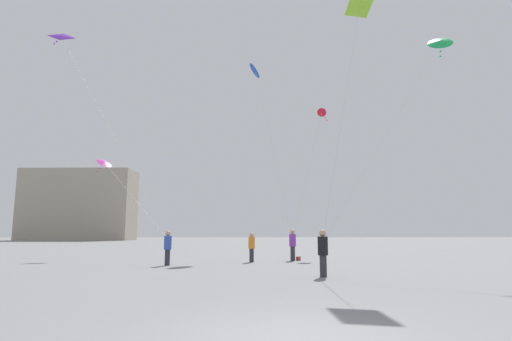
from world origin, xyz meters
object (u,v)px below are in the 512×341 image
object	(u,v)px
kite_cobalt_diamond	(256,71)
kite_magenta_diamond	(105,163)
kite_lime_delta	(360,9)
handbag_beside_flyer	(298,259)
person_in_blue	(168,246)
building_left_hall	(79,205)
person_in_black	(323,251)
kite_emerald_diamond	(440,43)
person_in_orange	(252,246)
kite_violet_delta	(64,41)
person_in_purple	(293,244)
kite_crimson_diamond	(321,115)

from	to	relation	value
kite_cobalt_diamond	kite_magenta_diamond	distance (m)	14.05
kite_lime_delta	handbag_beside_flyer	world-z (taller)	kite_lime_delta
person_in_blue	kite_magenta_diamond	size ratio (longest dim) A/B	0.23
building_left_hall	person_in_black	bearing A→B (deg)	-63.83
person_in_blue	kite_cobalt_diamond	world-z (taller)	kite_cobalt_diamond
kite_cobalt_diamond	handbag_beside_flyer	size ratio (longest dim) A/B	44.50
kite_lime_delta	person_in_blue	bearing A→B (deg)	163.46
kite_emerald_diamond	kite_magenta_diamond	world-z (taller)	kite_emerald_diamond
person_in_orange	building_left_hall	distance (m)	81.11
person_in_orange	handbag_beside_flyer	xyz separation A→B (m)	(2.85, 1.23, -0.79)
kite_cobalt_diamond	kite_violet_delta	world-z (taller)	kite_cobalt_diamond
person_in_purple	kite_magenta_diamond	xyz separation A→B (m)	(-12.49, 3.50, 5.40)
person_in_blue	kite_emerald_diamond	distance (m)	17.73
kite_violet_delta	kite_crimson_diamond	bearing A→B (deg)	21.51
person_in_black	kite_cobalt_diamond	world-z (taller)	kite_cobalt_diamond
kite_lime_delta	kite_magenta_diamond	xyz separation A→B (m)	(-15.16, 9.70, -6.25)
kite_lime_delta	building_left_hall	xyz separation A→B (m)	(-42.05, 76.99, -4.76)
kite_crimson_diamond	kite_cobalt_diamond	size ratio (longest dim) A/B	0.72
kite_violet_delta	handbag_beside_flyer	xyz separation A→B (m)	(14.62, 0.22, -13.39)
kite_violet_delta	building_left_hall	distance (m)	75.42
person_in_orange	kite_crimson_diamond	world-z (taller)	kite_crimson_diamond
person_in_blue	kite_lime_delta	world-z (taller)	kite_lime_delta
person_in_purple	kite_emerald_diamond	size ratio (longest dim) A/B	0.17
kite_magenta_diamond	building_left_hall	world-z (taller)	building_left_hall
person_in_orange	person_in_black	size ratio (longest dim) A/B	0.94
person_in_orange	kite_cobalt_diamond	xyz separation A→B (m)	(0.58, 8.49, 13.92)
kite_crimson_diamond	building_left_hall	size ratio (longest dim) A/B	0.42
person_in_purple	kite_lime_delta	size ratio (longest dim) A/B	0.15
kite_cobalt_diamond	kite_emerald_diamond	xyz separation A→B (m)	(9.19, -12.34, -3.29)
kite_crimson_diamond	kite_cobalt_diamond	bearing A→B (deg)	174.09
kite_violet_delta	kite_magenta_diamond	world-z (taller)	kite_violet_delta
person_in_blue	kite_crimson_diamond	bearing A→B (deg)	-4.60
person_in_blue	handbag_beside_flyer	bearing A→B (deg)	-23.87
kite_cobalt_diamond	person_in_blue	bearing A→B (deg)	-114.77
kite_crimson_diamond	kite_cobalt_diamond	distance (m)	6.55
person_in_orange	kite_cobalt_diamond	world-z (taller)	kite_cobalt_diamond
person_in_blue	person_in_orange	bearing A→B (deg)	-22.40
person_in_orange	person_in_blue	bearing A→B (deg)	-72.05
kite_lime_delta	building_left_hall	world-z (taller)	building_left_hall
building_left_hall	handbag_beside_flyer	distance (m)	81.45
person_in_black	kite_lime_delta	bearing A→B (deg)	-72.05
person_in_orange	handbag_beside_flyer	bearing A→B (deg)	104.15
kite_emerald_diamond	kite_magenta_diamond	distance (m)	22.10
kite_cobalt_diamond	building_left_hall	size ratio (longest dim) A/B	0.57
person_in_black	kite_emerald_diamond	bearing A→B (deg)	-89.75
handbag_beside_flyer	kite_lime_delta	bearing A→B (deg)	-69.73
person_in_purple	kite_crimson_diamond	bearing A→B (deg)	-116.88
person_in_purple	person_in_blue	size ratio (longest dim) A/B	1.05
person_in_purple	kite_magenta_diamond	size ratio (longest dim) A/B	0.24
kite_emerald_diamond	kite_violet_delta	distance (m)	22.16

